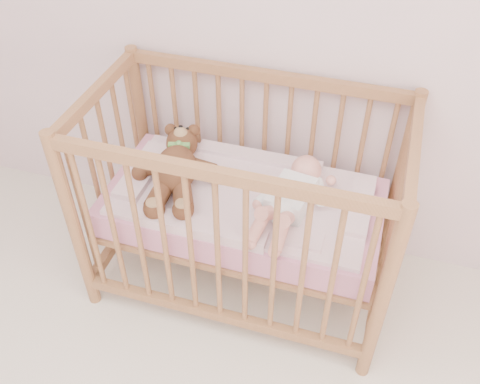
% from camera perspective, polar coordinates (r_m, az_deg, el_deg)
% --- Properties ---
extents(crib, '(1.36, 0.76, 1.00)m').
position_cam_1_polar(crib, '(2.39, 0.35, -1.38)').
color(crib, '#AA7348').
rests_on(crib, floor).
extents(mattress, '(1.22, 0.62, 0.13)m').
position_cam_1_polar(mattress, '(2.40, 0.35, -1.64)').
color(mattress, pink).
rests_on(mattress, crib).
extents(blanket, '(1.10, 0.58, 0.06)m').
position_cam_1_polar(blanket, '(2.35, 0.36, -0.31)').
color(blanket, pink).
rests_on(blanket, mattress).
extents(baby, '(0.38, 0.64, 0.15)m').
position_cam_1_polar(baby, '(2.25, 5.48, -0.31)').
color(baby, white).
rests_on(baby, blanket).
extents(teddy_bear, '(0.55, 0.67, 0.16)m').
position_cam_1_polar(teddy_bear, '(2.37, -6.86, 2.37)').
color(teddy_bear, brown).
rests_on(teddy_bear, blanket).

